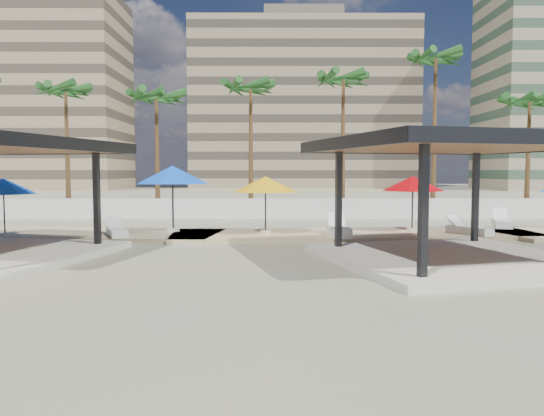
# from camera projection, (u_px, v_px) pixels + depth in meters

# --- Properties ---
(ground) EXTENTS (200.00, 200.00, 0.00)m
(ground) POSITION_uv_depth(u_px,v_px,m) (327.00, 264.00, 16.33)
(ground) COLOR tan
(ground) RESTS_ON ground
(promenade) EXTENTS (44.45, 7.97, 0.24)m
(promenade) POSITION_uv_depth(u_px,v_px,m) (353.00, 233.00, 23.98)
(promenade) COLOR #C6B284
(promenade) RESTS_ON ground
(boundary_wall) EXTENTS (56.00, 0.30, 1.20)m
(boundary_wall) POSITION_uv_depth(u_px,v_px,m) (299.00, 208.00, 32.25)
(boundary_wall) COLOR silver
(boundary_wall) RESTS_ON ground
(building_west) EXTENTS (34.00, 16.00, 32.40)m
(building_west) POSITION_uv_depth(u_px,v_px,m) (12.00, 92.00, 82.86)
(building_west) COLOR #937F60
(building_west) RESTS_ON ground
(building_mid) EXTENTS (38.00, 16.00, 30.40)m
(building_mid) POSITION_uv_depth(u_px,v_px,m) (302.00, 106.00, 93.16)
(building_mid) COLOR #847259
(building_mid) RESTS_ON ground
(pavilion_central) EXTENTS (9.37, 9.37, 3.89)m
(pavilion_central) POSITION_uv_depth(u_px,v_px,m) (455.00, 189.00, 16.57)
(pavilion_central) COLOR beige
(pavilion_central) RESTS_ON ground
(umbrella_a) EXTENTS (3.04, 3.04, 2.40)m
(umbrella_a) POSITION_uv_depth(u_px,v_px,m) (3.00, 186.00, 21.89)
(umbrella_a) COLOR beige
(umbrella_a) RESTS_ON promenade
(umbrella_b) EXTENTS (2.87, 2.87, 2.46)m
(umbrella_b) POSITION_uv_depth(u_px,v_px,m) (265.00, 184.00, 22.77)
(umbrella_b) COLOR beige
(umbrella_b) RESTS_ON promenade
(umbrella_c) EXTENTS (3.63, 3.63, 2.47)m
(umbrella_c) POSITION_uv_depth(u_px,v_px,m) (413.00, 184.00, 23.89)
(umbrella_c) COLOR beige
(umbrella_c) RESTS_ON promenade
(umbrella_f) EXTENTS (3.85, 3.85, 2.93)m
(umbrella_f) POSITION_uv_depth(u_px,v_px,m) (172.00, 175.00, 23.53)
(umbrella_f) COLOR beige
(umbrella_f) RESTS_ON promenade
(lounger_a) EXTENTS (1.39, 2.06, 0.75)m
(lounger_a) POSITION_uv_depth(u_px,v_px,m) (117.00, 231.00, 22.09)
(lounger_a) COLOR silver
(lounger_a) RESTS_ON promenade
(lounger_b) EXTENTS (0.80, 2.39, 0.90)m
(lounger_b) POSITION_uv_depth(u_px,v_px,m) (339.00, 230.00, 22.15)
(lounger_b) COLOR silver
(lounger_b) RESTS_ON promenade
(lounger_c) EXTENTS (1.70, 2.05, 0.77)m
(lounger_c) POSITION_uv_depth(u_px,v_px,m) (468.00, 230.00, 22.61)
(lounger_c) COLOR silver
(lounger_c) RESTS_ON promenade
(lounger_d) EXTENTS (1.37, 2.38, 0.86)m
(lounger_d) POSITION_uv_depth(u_px,v_px,m) (502.00, 223.00, 25.58)
(lounger_d) COLOR silver
(lounger_d) RESTS_ON promenade
(palm_b) EXTENTS (3.00, 3.00, 8.92)m
(palm_b) POSITION_uv_depth(u_px,v_px,m) (66.00, 95.00, 34.36)
(palm_b) COLOR brown
(palm_b) RESTS_ON ground
(palm_c) EXTENTS (3.00, 3.00, 8.44)m
(palm_c) POSITION_uv_depth(u_px,v_px,m) (156.00, 101.00, 33.82)
(palm_c) COLOR brown
(palm_c) RESTS_ON ground
(palm_d) EXTENTS (3.00, 3.00, 9.17)m
(palm_d) POSITION_uv_depth(u_px,v_px,m) (251.00, 92.00, 34.60)
(palm_d) COLOR brown
(palm_d) RESTS_ON ground
(palm_e) EXTENTS (3.00, 3.00, 9.63)m
(palm_e) POSITION_uv_depth(u_px,v_px,m) (343.00, 84.00, 34.11)
(palm_e) COLOR brown
(palm_e) RESTS_ON ground
(palm_f) EXTENTS (3.00, 3.00, 11.01)m
(palm_f) POSITION_uv_depth(u_px,v_px,m) (436.00, 65.00, 34.25)
(palm_f) COLOR brown
(palm_f) RESTS_ON ground
(palm_g) EXTENTS (3.00, 3.00, 8.22)m
(palm_g) POSITION_uv_depth(u_px,v_px,m) (530.00, 105.00, 34.07)
(palm_g) COLOR brown
(palm_g) RESTS_ON ground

